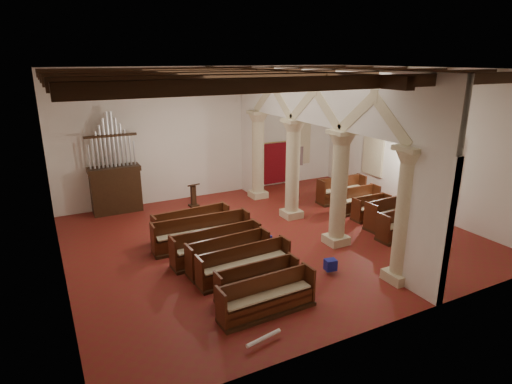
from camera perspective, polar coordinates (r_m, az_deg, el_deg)
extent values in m
plane|color=maroon|center=(15.86, 2.06, -6.11)|extent=(14.00, 14.00, 0.00)
plane|color=#332311|center=(14.55, 2.33, 16.11)|extent=(14.00, 14.00, 0.00)
cube|color=white|center=(20.26, -6.27, 7.87)|extent=(14.00, 0.02, 6.00)
cube|color=white|center=(10.34, 18.78, -2.34)|extent=(14.00, 0.02, 6.00)
cube|color=white|center=(13.08, -25.59, 0.92)|extent=(0.02, 12.00, 6.00)
cube|color=white|center=(19.29, 20.72, 6.37)|extent=(0.02, 12.00, 6.00)
cube|color=beige|center=(13.61, 18.45, -10.56)|extent=(0.75, 0.75, 0.30)
cylinder|color=beige|center=(12.90, 19.21, -3.45)|extent=(0.56, 0.56, 3.30)
cube|color=beige|center=(15.59, 10.61, -6.24)|extent=(0.75, 0.75, 0.30)
cylinder|color=beige|center=(14.97, 10.99, 0.08)|extent=(0.56, 0.56, 3.30)
cube|color=beige|center=(17.86, 4.74, -2.88)|extent=(0.75, 0.75, 0.30)
cylinder|color=beige|center=(17.32, 4.89, 2.71)|extent=(0.56, 0.56, 3.30)
cube|color=beige|center=(20.32, 0.27, -0.28)|extent=(0.75, 0.75, 0.30)
cylinder|color=beige|center=(19.85, 0.28, 4.68)|extent=(0.56, 0.56, 3.30)
cube|color=white|center=(15.57, 8.19, 12.48)|extent=(0.25, 11.90, 1.93)
cube|color=#367B66|center=(18.49, 23.81, 3.02)|extent=(0.03, 1.00, 2.20)
cube|color=#367B66|center=(21.15, 15.47, 5.53)|extent=(0.03, 1.00, 2.20)
cube|color=#367B66|center=(22.64, 5.76, 6.83)|extent=(1.00, 0.03, 2.20)
cube|color=#311E0F|center=(19.13, -18.15, 0.04)|extent=(2.00, 0.80, 1.80)
cube|color=#311E0F|center=(18.87, -18.43, 2.94)|extent=(2.10, 0.85, 0.20)
cube|color=#311E0F|center=(19.30, -8.29, -1.77)|extent=(0.44, 0.44, 0.09)
cube|color=#311E0F|center=(19.16, -8.35, -0.53)|extent=(0.21, 0.21, 0.97)
cube|color=#311E0F|center=(18.94, -8.34, 0.92)|extent=(0.48, 0.40, 0.17)
cube|color=maroon|center=(22.04, 2.48, 3.82)|extent=(1.60, 0.06, 2.10)
cylinder|color=gold|center=(21.79, 2.55, 6.62)|extent=(1.80, 0.04, 0.04)
cone|color=#311E0F|center=(20.78, 5.34, -0.19)|extent=(0.38, 0.38, 0.13)
cylinder|color=gold|center=(20.45, 5.43, 3.04)|extent=(0.04, 0.04, 2.55)
cylinder|color=gold|center=(20.19, 5.53, 6.26)|extent=(0.21, 0.73, 0.03)
cube|color=navy|center=(20.29, 5.52, 4.78)|extent=(0.57, 0.16, 0.90)
cube|color=#161697|center=(12.13, 5.27, -12.80)|extent=(0.32, 0.27, 0.28)
cube|color=navy|center=(13.50, 9.90, -9.53)|extent=(0.38, 0.33, 0.35)
cube|color=#16319A|center=(15.03, 1.42, -6.42)|extent=(0.37, 0.33, 0.31)
cylinder|color=white|center=(10.42, 1.03, -18.89)|extent=(0.97, 0.28, 0.10)
cylinder|color=white|center=(12.03, 3.30, -13.47)|extent=(0.87, 0.32, 0.09)
cube|color=#311E0F|center=(11.52, 1.51, -15.63)|extent=(2.67, 0.76, 0.10)
cube|color=#4B2310|center=(11.34, 1.64, -14.62)|extent=(2.52, 0.47, 0.44)
cube|color=#4B2310|center=(11.38, 1.10, -13.06)|extent=(2.51, 0.14, 0.92)
cube|color=#4B2310|center=(10.79, -4.75, -14.99)|extent=(0.09, 0.58, 0.92)
cube|color=#4B2310|center=(11.86, 7.08, -11.84)|extent=(0.09, 0.58, 0.92)
cube|color=beige|center=(11.21, 1.66, -13.57)|extent=(2.41, 0.42, 0.05)
cube|color=#311E0F|center=(12.24, 0.21, -13.49)|extent=(2.42, 0.68, 0.09)
cube|color=#552B12|center=(12.08, 0.31, -12.57)|extent=(2.26, 0.41, 0.41)
cube|color=#552B12|center=(12.13, -0.15, -11.20)|extent=(2.26, 0.10, 0.86)
cube|color=#552B12|center=(11.59, -5.09, -12.73)|extent=(0.07, 0.55, 0.86)
cube|color=#552B12|center=(12.53, 4.99, -10.26)|extent=(0.07, 0.55, 0.86)
cube|color=beige|center=(11.96, 0.32, -11.62)|extent=(2.17, 0.37, 0.05)
cube|color=#311E0F|center=(13.11, -1.51, -11.23)|extent=(2.95, 0.77, 0.10)
cube|color=#521F11|center=(12.94, -1.42, -10.30)|extent=(2.79, 0.48, 0.43)
cube|color=#521F11|center=(13.01, -1.86, -8.96)|extent=(2.78, 0.16, 0.91)
cube|color=#521F11|center=(12.40, -7.62, -10.52)|extent=(0.09, 0.58, 0.91)
cube|color=#521F11|center=(13.51, 3.96, -7.96)|extent=(0.09, 0.58, 0.91)
cube|color=beige|center=(12.83, -1.43, -9.35)|extent=(2.68, 0.44, 0.05)
cube|color=#311E0F|center=(13.65, -3.60, -10.02)|extent=(2.72, 0.86, 0.10)
cube|color=#592513|center=(13.48, -3.53, -9.06)|extent=(2.55, 0.55, 0.46)
cube|color=#592513|center=(13.56, -3.95, -7.70)|extent=(2.53, 0.22, 0.96)
cube|color=#592513|center=(13.02, -9.00, -9.02)|extent=(0.11, 0.61, 0.96)
cube|color=#592513|center=(13.95, 1.27, -6.92)|extent=(0.11, 0.61, 0.96)
cube|color=beige|center=(13.37, -3.55, -8.08)|extent=(2.44, 0.50, 0.05)
cube|color=#311E0F|center=(14.23, -5.20, -8.85)|extent=(3.04, 0.84, 0.10)
cube|color=#541D12|center=(14.06, -5.15, -7.89)|extent=(2.88, 0.52, 0.46)
cube|color=#541D12|center=(14.15, -5.55, -6.58)|extent=(2.86, 0.18, 0.98)
cube|color=#541D12|center=(13.59, -11.09, -7.90)|extent=(0.10, 0.62, 0.98)
cube|color=#541D12|center=(14.57, 0.09, -5.76)|extent=(0.10, 0.62, 0.98)
cube|color=beige|center=(13.95, -5.18, -6.93)|extent=(2.76, 0.48, 0.05)
cube|color=#311E0F|center=(15.24, -7.17, -7.05)|extent=(3.45, 0.85, 0.10)
cube|color=#4E2910|center=(15.07, -7.14, -6.13)|extent=(3.29, 0.53, 0.47)
cube|color=#4E2910|center=(15.18, -7.50, -4.90)|extent=(3.28, 0.19, 1.00)
cube|color=#4E2910|center=(14.61, -13.49, -6.18)|extent=(0.10, 0.63, 1.00)
cube|color=#4E2910|center=(15.64, -1.50, -4.07)|extent=(0.10, 0.63, 1.00)
cube|color=beige|center=(14.97, -7.18, -5.21)|extent=(3.16, 0.49, 0.05)
cube|color=#311E0F|center=(16.06, -8.50, -5.80)|extent=(2.89, 0.88, 0.10)
cube|color=#4F3111|center=(15.91, -8.49, -4.94)|extent=(2.72, 0.57, 0.46)
cube|color=#4F3111|center=(16.02, -8.80, -3.81)|extent=(2.70, 0.24, 0.96)
cube|color=#4F3111|center=(15.53, -13.48, -4.80)|extent=(0.11, 0.61, 0.96)
cube|color=#4F3111|center=(16.33, -4.00, -3.22)|extent=(0.11, 0.61, 0.96)
cube|color=beige|center=(15.81, -8.53, -4.09)|extent=(2.61, 0.52, 0.05)
cube|color=#311E0F|center=(16.74, 18.95, -5.61)|extent=(2.13, 0.77, 0.10)
cube|color=#583712|center=(16.60, 19.18, -4.77)|extent=(1.98, 0.46, 0.46)
cube|color=#583712|center=(16.66, 18.68, -3.69)|extent=(1.97, 0.12, 0.98)
cube|color=#583712|center=(15.86, 16.50, -4.54)|extent=(0.09, 0.62, 0.98)
cube|color=#583712|center=(17.28, 21.45, -3.23)|extent=(0.09, 0.62, 0.98)
cube|color=beige|center=(16.51, 19.26, -3.94)|extent=(1.90, 0.42, 0.05)
cube|color=#311E0F|center=(17.58, 17.19, -4.32)|extent=(2.08, 0.89, 0.11)
cube|color=#542A12|center=(17.44, 17.40, -3.46)|extent=(1.91, 0.55, 0.49)
cube|color=#542A12|center=(17.51, 16.91, -2.38)|extent=(1.89, 0.20, 1.03)
cube|color=#542A12|center=(16.75, 14.89, -3.11)|extent=(0.12, 0.65, 1.03)
cube|color=#542A12|center=(18.07, 19.54, -2.02)|extent=(0.12, 0.65, 1.03)
cube|color=beige|center=(17.34, 17.48, -2.62)|extent=(1.83, 0.50, 0.05)
cube|color=#311E0F|center=(18.27, 15.03, -3.32)|extent=(1.65, 0.65, 0.09)
cube|color=#513211|center=(18.15, 15.18, -2.61)|extent=(1.49, 0.37, 0.41)
cube|color=#513211|center=(18.22, 14.80, -1.73)|extent=(1.49, 0.07, 0.87)
cube|color=#513211|center=(17.62, 13.20, -2.27)|extent=(0.07, 0.55, 0.87)
cube|color=#513211|center=(18.64, 16.90, -1.48)|extent=(0.07, 0.55, 0.87)
cube|color=beige|center=(18.08, 15.24, -1.93)|extent=(1.43, 0.34, 0.05)
cube|color=#311E0F|center=(18.94, 13.22, -2.42)|extent=(2.13, 0.75, 0.10)
cube|color=#492D0F|center=(18.81, 13.38, -1.67)|extent=(1.97, 0.44, 0.46)
cube|color=#492D0F|center=(18.90, 12.98, -0.73)|extent=(1.96, 0.11, 0.97)
cube|color=#492D0F|center=(18.15, 10.83, -1.35)|extent=(0.08, 0.61, 0.97)
cube|color=#492D0F|center=(19.44, 15.59, -0.43)|extent=(0.08, 0.61, 0.97)
cube|color=beige|center=(18.73, 13.43, -0.93)|extent=(1.89, 0.40, 0.05)
cube|color=#311E0F|center=(20.08, 11.26, -1.13)|extent=(2.33, 0.83, 0.11)
cube|color=#481B0F|center=(19.95, 11.41, -0.35)|extent=(2.17, 0.50, 0.49)
cube|color=#481B0F|center=(20.06, 11.01, 0.60)|extent=(2.16, 0.14, 1.04)
cube|color=#481B0F|center=(19.27, 8.70, 0.02)|extent=(0.09, 0.66, 1.04)
cube|color=#481B0F|center=(20.63, 13.76, 0.88)|extent=(0.09, 0.66, 1.04)
cube|color=beige|center=(19.87, 11.46, 0.41)|extent=(2.09, 0.45, 0.05)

